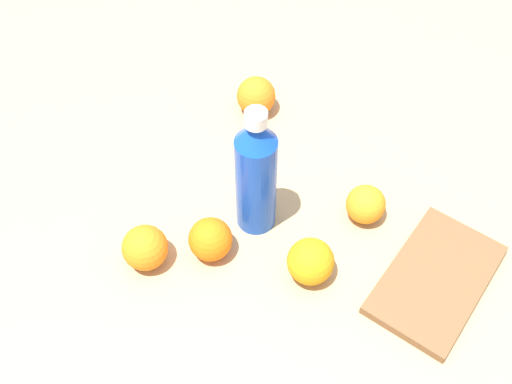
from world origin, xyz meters
name	(u,v)px	position (x,y,z in m)	size (l,w,h in m)	color
ground_plane	(246,220)	(0.00, 0.00, 0.00)	(2.40, 2.40, 0.00)	tan
water_bottle	(256,175)	(-0.01, 0.01, 0.13)	(0.07, 0.07, 0.27)	blue
orange_0	(145,248)	(0.16, -0.10, 0.04)	(0.08, 0.08, 0.08)	orange
orange_1	(256,96)	(-0.25, -0.13, 0.04)	(0.08, 0.08, 0.08)	orange
orange_2	(366,204)	(-0.12, 0.18, 0.04)	(0.07, 0.07, 0.07)	orange
orange_3	(311,261)	(0.04, 0.15, 0.04)	(0.08, 0.08, 0.08)	orange
orange_4	(210,239)	(0.09, -0.02, 0.04)	(0.08, 0.08, 0.08)	orange
cutting_board	(436,279)	(-0.06, 0.34, 0.01)	(0.25, 0.15, 0.02)	brown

